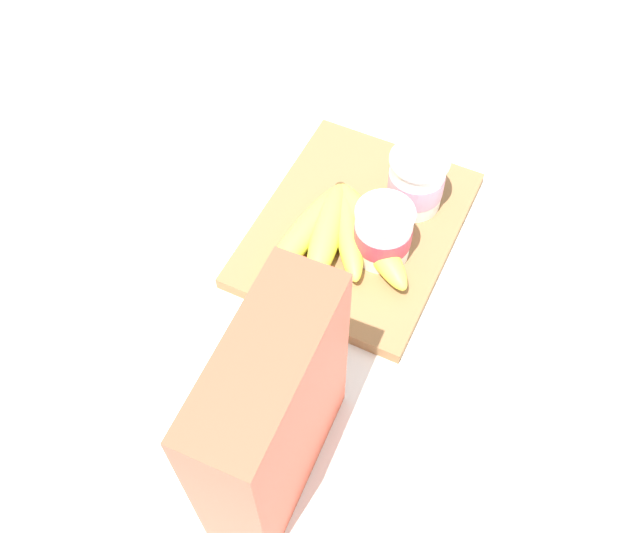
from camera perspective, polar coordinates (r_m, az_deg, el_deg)
ground_plane at (r=0.95m, az=2.94°, el=2.72°), size 2.40×2.40×0.00m
cutting_board at (r=0.95m, az=2.96°, el=3.06°), size 0.31×0.25×0.02m
cereal_box at (r=0.69m, az=-3.81°, el=-11.84°), size 0.20×0.08×0.26m
yogurt_cup_front at (r=0.94m, az=7.72°, el=6.77°), size 0.08×0.08×0.08m
yogurt_cup_back at (r=0.88m, az=5.07°, el=2.72°), size 0.07×0.07×0.08m
banana_bunch at (r=0.91m, az=1.53°, el=2.71°), size 0.20×0.19×0.04m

